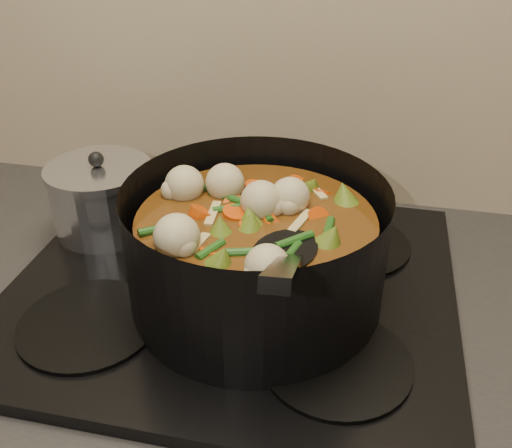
# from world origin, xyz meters

# --- Properties ---
(stovetop) EXTENTS (0.62, 0.54, 0.03)m
(stovetop) POSITION_xyz_m (0.00, 1.93, 0.92)
(stovetop) COLOR black
(stovetop) RESTS_ON counter
(stockpot) EXTENTS (0.37, 0.47, 0.25)m
(stockpot) POSITION_xyz_m (0.04, 1.90, 1.01)
(stockpot) COLOR black
(stockpot) RESTS_ON stovetop
(saucepan) EXTENTS (0.17, 0.17, 0.14)m
(saucepan) POSITION_xyz_m (-0.24, 2.03, 0.99)
(saucepan) COLOR silver
(saucepan) RESTS_ON stovetop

